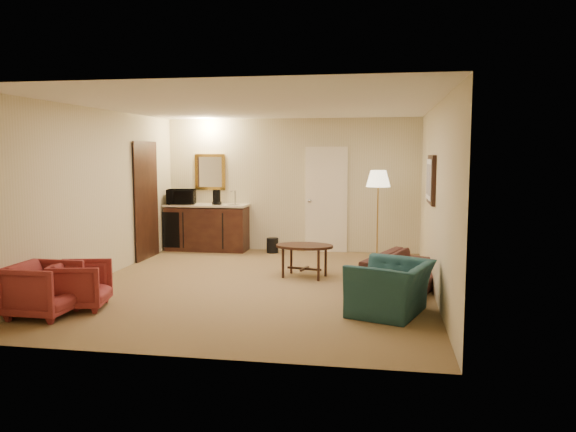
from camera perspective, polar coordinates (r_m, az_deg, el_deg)
name	(u,v)px	position (r m, az deg, el deg)	size (l,w,h in m)	color
ground	(258,285)	(8.33, -3.04, -6.98)	(6.00, 6.00, 0.00)	olive
room_walls	(262,167)	(8.88, -2.63, 5.04)	(5.02, 6.01, 2.61)	beige
wetbar_cabinet	(207,227)	(11.26, -8.22, -1.14)	(1.64, 0.58, 0.92)	#3E2213
sofa	(402,268)	(7.92, 11.52, -5.16)	(1.83, 0.53, 0.71)	black
teal_armchair	(391,279)	(6.87, 10.41, -6.32)	(0.98, 0.63, 0.85)	#1C3D48
rose_chair_near	(43,287)	(7.27, -23.60, -6.62)	(0.69, 0.65, 0.71)	maroon
rose_chair_far	(81,283)	(7.48, -20.31, -6.36)	(0.63, 0.59, 0.65)	maroon
coffee_table	(304,261)	(8.77, 1.68, -4.58)	(0.89, 0.60, 0.51)	#321B10
floor_lamp	(378,215)	(10.23, 9.09, 0.09)	(0.43, 0.43, 1.63)	#B2863B
waste_bin	(272,245)	(10.91, -1.59, -3.01)	(0.23, 0.23, 0.29)	black
microwave	(181,195)	(11.30, -10.80, 2.11)	(0.54, 0.30, 0.36)	black
coffee_maker	(217,197)	(11.10, -7.26, 1.91)	(0.16, 0.16, 0.29)	black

